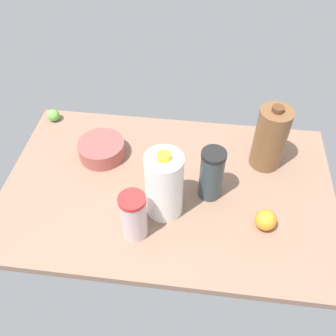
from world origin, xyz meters
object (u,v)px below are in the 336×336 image
at_px(shaker_bottle, 212,174).
at_px(chocolate_milk_jug, 270,138).
at_px(orange_loose, 266,220).
at_px(tumbler_cup, 134,216).
at_px(orange_near_front, 158,165).
at_px(mixing_bowl, 102,149).
at_px(milk_jug, 165,185).
at_px(lime_far_back, 54,115).

bearing_deg(shaker_bottle, chocolate_milk_jug, -138.23).
bearing_deg(orange_loose, chocolate_milk_jug, -92.81).
xyz_separation_m(tumbler_cup, orange_near_front, (-0.04, -0.27, -0.05)).
distance_m(chocolate_milk_jug, tumbler_cup, 0.58).
xyz_separation_m(chocolate_milk_jug, orange_near_front, (0.40, 0.11, -0.08)).
bearing_deg(mixing_bowl, tumbler_cup, 119.99).
bearing_deg(orange_near_front, milk_jug, 106.57).
bearing_deg(chocolate_milk_jug, orange_loose, 87.19).
xyz_separation_m(shaker_bottle, lime_far_back, (0.69, -0.33, -0.08)).
bearing_deg(lime_far_back, mixing_bowl, 144.47).
bearing_deg(orange_loose, shaker_bottle, -32.38).
height_order(lime_far_back, orange_near_front, orange_near_front).
bearing_deg(lime_far_back, tumbler_cup, 131.00).
bearing_deg(tumbler_cup, lime_far_back, -49.00).
bearing_deg(shaker_bottle, tumbler_cup, 39.98).
distance_m(chocolate_milk_jug, orange_near_front, 0.42).
height_order(mixing_bowl, tumbler_cup, tumbler_cup).
bearing_deg(orange_near_front, orange_loose, 153.08).
distance_m(lime_far_back, orange_loose, 0.98).
bearing_deg(orange_loose, orange_near_front, -26.92).
xyz_separation_m(shaker_bottle, orange_near_front, (0.20, -0.08, -0.06)).
relative_size(chocolate_milk_jug, orange_near_front, 3.12).
xyz_separation_m(milk_jug, lime_far_back, (0.54, -0.42, -0.10)).
height_order(chocolate_milk_jug, orange_near_front, chocolate_milk_jug).
relative_size(mixing_bowl, lime_far_back, 3.48).
bearing_deg(shaker_bottle, orange_loose, 147.62).
relative_size(milk_jug, orange_near_front, 3.11).
distance_m(mixing_bowl, shaker_bottle, 0.46).
height_order(lime_far_back, orange_loose, orange_loose).
xyz_separation_m(mixing_bowl, chocolate_milk_jug, (-0.63, -0.04, 0.09)).
relative_size(shaker_bottle, orange_near_front, 2.37).
xyz_separation_m(milk_jug, orange_loose, (-0.34, 0.03, -0.09)).
bearing_deg(lime_far_back, chocolate_milk_jug, 170.74).
height_order(chocolate_milk_jug, shaker_bottle, chocolate_milk_jug).
distance_m(tumbler_cup, shaker_bottle, 0.30).
height_order(chocolate_milk_jug, lime_far_back, chocolate_milk_jug).
height_order(orange_near_front, orange_loose, orange_near_front).
height_order(mixing_bowl, chocolate_milk_jug, chocolate_milk_jug).
distance_m(mixing_bowl, lime_far_back, 0.32).
relative_size(chocolate_milk_jug, lime_far_back, 5.20).
relative_size(tumbler_cup, lime_far_back, 3.47).
distance_m(shaker_bottle, orange_near_front, 0.22).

